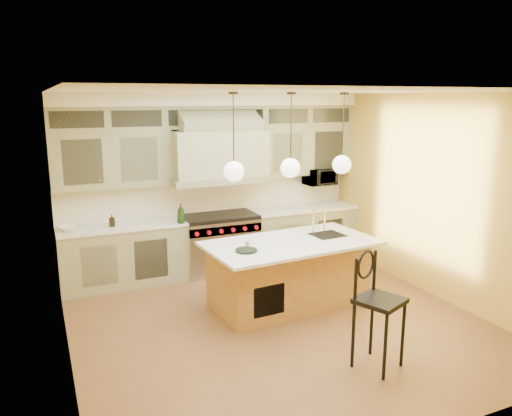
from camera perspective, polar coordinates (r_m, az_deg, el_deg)
name	(u,v)px	position (r m, az deg, el deg)	size (l,w,h in m)	color
floor	(277,322)	(6.59, 2.42, -12.89)	(5.00, 5.00, 0.00)	brown
ceiling	(279,91)	(5.96, 2.68, 13.21)	(5.00, 5.00, 0.00)	white
wall_back	(212,182)	(8.38, -5.10, 3.01)	(5.00, 5.00, 0.00)	gold
wall_front	(421,279)	(4.12, 18.36, -7.66)	(5.00, 5.00, 0.00)	gold
wall_left	(60,235)	(5.50, -21.49, -2.85)	(5.00, 5.00, 0.00)	gold
wall_right	(435,196)	(7.54, 19.81, 1.25)	(5.00, 5.00, 0.00)	gold
back_cabinetry	(217,185)	(8.14, -4.48, 2.59)	(5.00, 0.77, 2.90)	gray
range	(220,243)	(8.27, -4.16, -3.97)	(1.20, 0.74, 0.96)	silver
kitchen_island	(289,272)	(6.95, 3.82, -7.31)	(2.39, 1.39, 1.35)	olive
counter_stool	(377,302)	(5.48, 13.66, -10.39)	(0.58, 0.58, 1.27)	black
microwave	(320,177)	(8.98, 7.31, 3.59)	(0.54, 0.37, 0.30)	black
oil_bottle_a	(181,213)	(7.71, -8.58, -0.61)	(0.12, 0.12, 0.31)	black
oil_bottle_b	(112,220)	(7.75, -16.14, -1.36)	(0.08, 0.09, 0.19)	black
fruit_bowl	(69,228)	(7.72, -20.54, -2.19)	(0.28, 0.28, 0.07)	white
cup	(248,244)	(6.51, -0.96, -4.10)	(0.10, 0.10, 0.09)	white
pendant_left	(234,169)	(6.27, -2.54, 4.46)	(0.26, 0.26, 1.11)	#2D2319
pendant_center	(290,166)	(6.60, 3.96, 4.85)	(0.26, 0.26, 1.11)	#2D2319
pendant_right	(342,163)	(7.00, 9.78, 5.14)	(0.26, 0.26, 1.11)	#2D2319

